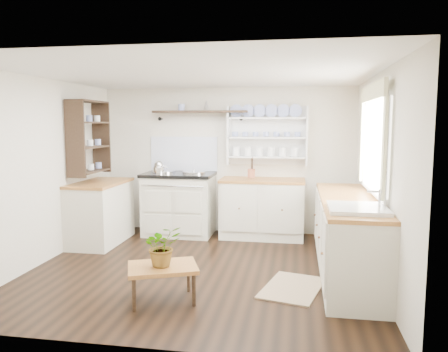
{
  "coord_description": "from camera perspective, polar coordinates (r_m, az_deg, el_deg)",
  "views": [
    {
      "loc": [
        1.12,
        -4.96,
        1.74
      ],
      "look_at": [
        0.24,
        0.25,
        1.1
      ],
      "focal_mm": 35.0,
      "sensor_mm": 36.0,
      "label": 1
    }
  ],
  "objects": [
    {
      "name": "center_table",
      "position": [
        4.4,
        -8.02,
        -12.07
      ],
      "size": [
        0.79,
        0.68,
        0.36
      ],
      "rotation": [
        0.0,
        0.0,
        0.38
      ],
      "color": "brown",
      "rests_on": "floor"
    },
    {
      "name": "belfast_sink",
      "position": [
        4.45,
        16.99,
        -5.58
      ],
      "size": [
        0.55,
        0.6,
        0.45
      ],
      "color": "white",
      "rests_on": "right_cabinets"
    },
    {
      "name": "ceiling",
      "position": [
        5.11,
        -3.16,
        13.19
      ],
      "size": [
        4.0,
        3.8,
        0.01
      ],
      "primitive_type": "cube",
      "color": "white",
      "rests_on": "wall_back"
    },
    {
      "name": "aga_cooker",
      "position": [
        6.89,
        -5.88,
        -3.56
      ],
      "size": [
        1.09,
        0.75,
        1.0
      ],
      "color": "beige",
      "rests_on": "floor"
    },
    {
      "name": "wall_left",
      "position": [
        5.89,
        -22.44,
        0.63
      ],
      "size": [
        0.02,
        3.8,
        2.3
      ],
      "primitive_type": "cube",
      "color": "beige",
      "rests_on": "ground"
    },
    {
      "name": "potted_plant",
      "position": [
        4.33,
        -8.07,
        -9.0
      ],
      "size": [
        0.47,
        0.46,
        0.4
      ],
      "primitive_type": "imported",
      "rotation": [
        0.0,
        0.0,
        0.64
      ],
      "color": "#3F7233",
      "rests_on": "center_table"
    },
    {
      "name": "back_cabinets",
      "position": [
        6.7,
        5.01,
        -4.13
      ],
      "size": [
        1.27,
        0.63,
        0.9
      ],
      "color": "beige",
      "rests_on": "floor"
    },
    {
      "name": "wall_right",
      "position": [
        5.07,
        19.56,
        -0.17
      ],
      "size": [
        0.02,
        3.8,
        2.3
      ],
      "primitive_type": "cube",
      "color": "beige",
      "rests_on": "ground"
    },
    {
      "name": "plate_rack",
      "position": [
        6.84,
        5.7,
        5.32
      ],
      "size": [
        1.2,
        0.22,
        0.9
      ],
      "color": "white",
      "rests_on": "wall_back"
    },
    {
      "name": "left_cabinets",
      "position": [
        6.63,
        -15.82,
        -4.5
      ],
      "size": [
        0.62,
        1.13,
        0.9
      ],
      "color": "beige",
      "rests_on": "floor"
    },
    {
      "name": "right_cabinets",
      "position": [
        5.25,
        15.81,
        -7.47
      ],
      "size": [
        0.62,
        2.43,
        0.9
      ],
      "color": "beige",
      "rests_on": "floor"
    },
    {
      "name": "left_shelving",
      "position": [
        6.57,
        -17.24,
        4.93
      ],
      "size": [
        0.28,
        0.8,
        1.05
      ],
      "primitive_type": "cube",
      "color": "black",
      "rests_on": "wall_left"
    },
    {
      "name": "kettle",
      "position": [
        6.78,
        -8.49,
        0.93
      ],
      "size": [
        0.19,
        0.19,
        0.23
      ],
      "primitive_type": null,
      "color": "silver",
      "rests_on": "aga_cooker"
    },
    {
      "name": "floor",
      "position": [
        5.37,
        -3.0,
        -12.0
      ],
      "size": [
        4.0,
        3.8,
        0.01
      ],
      "primitive_type": "cube",
      "color": "black",
      "rests_on": "ground"
    },
    {
      "name": "high_shelf",
      "position": [
        6.91,
        -3.13,
        8.29
      ],
      "size": [
        1.5,
        0.29,
        0.16
      ],
      "color": "black",
      "rests_on": "wall_back"
    },
    {
      "name": "floor_rug",
      "position": [
        4.83,
        8.94,
        -14.21
      ],
      "size": [
        0.74,
        0.96,
        0.02
      ],
      "primitive_type": "cube",
      "rotation": [
        0.0,
        0.0,
        -0.25
      ],
      "color": "olive",
      "rests_on": "floor"
    },
    {
      "name": "utensil_crock",
      "position": [
        6.72,
        3.59,
        0.36
      ],
      "size": [
        0.11,
        0.11,
        0.13
      ],
      "primitive_type": "cylinder",
      "color": "#AF5E40",
      "rests_on": "back_cabinets"
    },
    {
      "name": "wall_back",
      "position": [
        6.97,
        0.34,
        2.05
      ],
      "size": [
        4.0,
        0.02,
        2.3
      ],
      "primitive_type": "cube",
      "color": "beige",
      "rests_on": "ground"
    },
    {
      "name": "window",
      "position": [
        5.18,
        18.9,
        4.6
      ],
      "size": [
        0.08,
        1.55,
        1.22
      ],
      "color": "white",
      "rests_on": "wall_right"
    }
  ]
}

